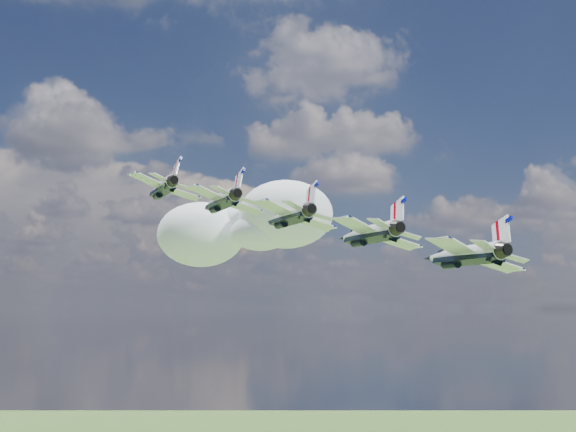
{
  "coord_description": "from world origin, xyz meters",
  "views": [
    {
      "loc": [
        6.63,
        -83.28,
        139.62
      ],
      "look_at": [
        13.85,
        -0.79,
        150.32
      ],
      "focal_mm": 45.0,
      "sensor_mm": 36.0,
      "label": 1
    }
  ],
  "objects_px": {
    "jet_0": "(162,188)",
    "jet_3": "(367,234)",
    "jet_1": "(220,201)",
    "jet_4": "(462,255)",
    "jet_2": "(288,216)"
  },
  "relations": [
    {
      "from": "jet_0",
      "to": "jet_1",
      "type": "relative_size",
      "value": 1.0
    },
    {
      "from": "jet_0",
      "to": "jet_2",
      "type": "bearing_deg",
      "value": -59.81
    },
    {
      "from": "jet_0",
      "to": "jet_1",
      "type": "xyz_separation_m",
      "value": [
        7.88,
        -7.1,
        -2.73
      ]
    },
    {
      "from": "jet_1",
      "to": "jet_2",
      "type": "bearing_deg",
      "value": -59.81
    },
    {
      "from": "jet_0",
      "to": "jet_2",
      "type": "height_order",
      "value": "jet_0"
    },
    {
      "from": "jet_0",
      "to": "jet_1",
      "type": "bearing_deg",
      "value": -59.81
    },
    {
      "from": "jet_0",
      "to": "jet_1",
      "type": "height_order",
      "value": "jet_0"
    },
    {
      "from": "jet_3",
      "to": "jet_4",
      "type": "bearing_deg",
      "value": -59.81
    },
    {
      "from": "jet_4",
      "to": "jet_1",
      "type": "bearing_deg",
      "value": 120.19
    },
    {
      "from": "jet_0",
      "to": "jet_3",
      "type": "relative_size",
      "value": 1.0
    },
    {
      "from": "jet_3",
      "to": "jet_4",
      "type": "xyz_separation_m",
      "value": [
        7.88,
        -7.1,
        -2.73
      ]
    },
    {
      "from": "jet_1",
      "to": "jet_4",
      "type": "bearing_deg",
      "value": -59.81
    },
    {
      "from": "jet_1",
      "to": "jet_3",
      "type": "height_order",
      "value": "jet_1"
    },
    {
      "from": "jet_2",
      "to": "jet_3",
      "type": "xyz_separation_m",
      "value": [
        7.88,
        -7.1,
        -2.73
      ]
    },
    {
      "from": "jet_1",
      "to": "jet_2",
      "type": "relative_size",
      "value": 1.0
    }
  ]
}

